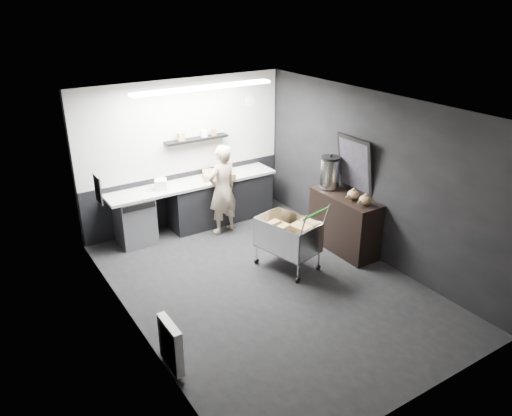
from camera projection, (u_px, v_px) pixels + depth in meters
floor at (267, 285)px, 7.52m from camera, size 5.50×5.50×0.00m
ceiling at (269, 107)px, 6.43m from camera, size 5.50×5.50×0.00m
wall_back at (184, 153)px, 9.10m from camera, size 5.50×0.00×5.50m
wall_front at (425, 297)px, 4.85m from camera, size 5.50×0.00×5.50m
wall_left at (130, 238)px, 5.99m from camera, size 0.00×5.50×5.50m
wall_right at (372, 177)px, 7.96m from camera, size 0.00×5.50×5.50m
kitchen_wall_panel at (183, 127)px, 8.88m from camera, size 3.95×0.02×1.70m
dado_panel at (187, 197)px, 9.42m from camera, size 3.95×0.02×1.00m
floating_shelf at (197, 139)px, 8.99m from camera, size 1.20×0.22×0.04m
wall_clock at (250, 101)px, 9.44m from camera, size 0.20×0.03×0.20m
poster at (98, 189)px, 6.92m from camera, size 0.02×0.30×0.40m
poster_red_band at (98, 184)px, 6.90m from camera, size 0.02×0.22×0.10m
radiator at (171, 345)px, 5.73m from camera, size 0.10×0.50×0.60m
ceiling_strip at (204, 88)px, 7.87m from camera, size 2.40×0.20×0.04m
prep_counter at (201, 203)px, 9.27m from camera, size 3.20×0.61×0.90m
person at (222, 190)px, 8.88m from camera, size 0.66×0.49×1.65m
shopping_cart at (288, 237)px, 7.81m from camera, size 0.83×1.15×1.12m
sideboard at (344, 215)px, 8.37m from camera, size 0.56×1.30×1.95m
fire_extinguisher at (167, 334)px, 6.08m from camera, size 0.15×0.15×0.48m
cardboard_box at (219, 175)px, 9.21m from camera, size 0.70×0.62×0.11m
pink_tub at (161, 184)px, 8.68m from camera, size 0.19×0.19×0.19m
white_container at (161, 185)px, 8.63m from camera, size 0.25×0.23×0.18m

